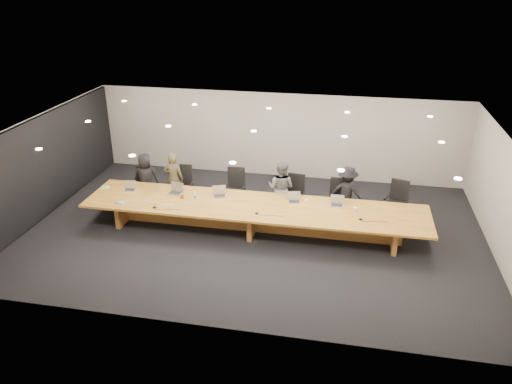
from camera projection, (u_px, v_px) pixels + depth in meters
The scene contains 29 objects.
ground at pixel (254, 231), 13.34m from camera, with size 12.00×12.00×0.00m, color black.
back_wall at pixel (278, 135), 16.34m from camera, with size 12.00×0.02×2.80m, color beige.
left_wall_panel at pixel (44, 167), 13.81m from camera, with size 0.08×7.84×2.74m, color black.
conference_table at pixel (254, 213), 13.12m from camera, with size 9.00×1.80×0.75m.
chair_far_left at pixel (143, 184), 14.86m from camera, with size 0.53×0.53×1.04m, color black, non-canonical shape.
chair_left at pixel (182, 186), 14.57m from camera, with size 0.61×0.61×1.21m, color black, non-canonical shape.
chair_mid_left at pixel (234, 188), 14.39m from camera, with size 0.61×0.61×1.20m, color black, non-canonical shape.
chair_mid_right at pixel (294, 195), 14.04m from camera, with size 0.59×0.59×1.16m, color black, non-canonical shape.
chair_right at pixel (338, 199), 13.83m from camera, with size 0.58×0.58×1.13m, color black, non-canonical shape.
chair_far_right at pixel (396, 202), 13.58m from camera, with size 0.61×0.61×1.19m, color black, non-canonical shape.
person_a at pixel (146, 179), 14.63m from camera, with size 0.75×0.49×1.53m, color black.
person_b at pixel (174, 179), 14.54m from camera, with size 0.58×0.38×1.60m, color #3B3420.
person_c at pixel (281, 188), 13.93m from camera, with size 0.78×0.60×1.59m, color #4E4E50.
person_d at pixel (347, 193), 13.75m from camera, with size 0.97×0.56×1.51m, color black.
laptop_a at pixel (129, 186), 13.85m from camera, with size 0.32×0.23×0.25m, color #C0AB92, non-canonical shape.
laptop_b at pixel (175, 189), 13.65m from camera, with size 0.37×0.27×0.29m, color tan, non-canonical shape.
laptop_c at pixel (220, 192), 13.46m from camera, with size 0.37×0.27×0.29m, color tan, non-canonical shape.
laptop_d at pixel (294, 198), 13.15m from camera, with size 0.34×0.25×0.27m, color #BCAF8F, non-canonical shape.
laptop_e at pixel (337, 201), 12.93m from camera, with size 0.35×0.25×0.27m, color tan, non-canonical shape.
water_bottle at pixel (195, 196), 13.28m from camera, with size 0.07×0.07×0.22m, color #B6C7C2.
amber_mug at pixel (182, 196), 13.41m from camera, with size 0.09×0.09×0.11m, color maroon.
paper_cup_near at pixel (306, 201), 13.15m from camera, with size 0.08×0.08×0.10m, color white.
paper_cup_far at pixel (355, 209), 12.71m from camera, with size 0.09×0.09×0.10m, color silver.
notepad at pixel (105, 187), 14.07m from camera, with size 0.23×0.18×0.01m, color silver.
lime_gadget at pixel (104, 187), 14.05m from camera, with size 0.15×0.08×0.02m, color #4CC635.
av_box at pixel (120, 203), 13.14m from camera, with size 0.22×0.16×0.03m, color silver.
mic_left at pixel (155, 207), 12.91m from camera, with size 0.12×0.12×0.03m, color black.
mic_center at pixel (257, 213), 12.59m from camera, with size 0.11×0.11×0.03m, color black.
mic_right at pixel (361, 219), 12.29m from camera, with size 0.12×0.12×0.03m, color black.
Camera 1 is at (2.31, -11.50, 6.43)m, focal length 35.00 mm.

